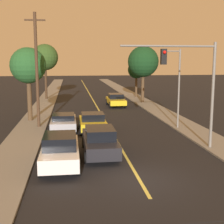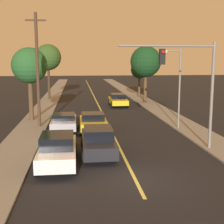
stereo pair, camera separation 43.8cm
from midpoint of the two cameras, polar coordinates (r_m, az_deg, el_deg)
ground_plane at (r=14.64m, az=5.21°, el=-12.35°), size 200.00×200.00×0.00m
road_surface at (r=49.68m, az=-3.20°, el=3.15°), size 10.11×80.00×0.01m
sidewalk_left at (r=49.72m, az=-10.49°, el=3.07°), size 2.50×80.00×0.12m
sidewalk_right at (r=50.43m, az=3.98°, el=3.30°), size 2.50×80.00×0.12m
car_near_lane_front at (r=18.24m, az=-1.87°, el=-5.25°), size 1.96×4.98×1.60m
car_near_lane_second at (r=24.07m, az=-3.02°, el=-1.77°), size 2.05×4.02×1.44m
car_outer_lane_front at (r=16.42m, az=-9.16°, el=-6.79°), size 1.99×4.74×1.71m
car_outer_lane_second at (r=24.68m, az=-8.28°, el=-1.71°), size 2.02×4.29×1.32m
car_far_oncoming at (r=37.20m, az=1.43°, el=2.25°), size 2.00×4.65×1.49m
traffic_signal_mast at (r=19.09m, az=14.89°, el=6.33°), size 5.76×0.42×6.37m
streetlamp_right at (r=24.89m, az=12.03°, el=6.21°), size 1.47×0.36×6.15m
utility_pole_left at (r=25.51m, az=-12.99°, el=7.72°), size 1.60×0.24×8.97m
tree_left_near at (r=28.45m, az=-14.43°, el=8.14°), size 3.13×3.13×6.43m
tree_left_far at (r=44.32m, az=-11.33°, el=9.75°), size 3.57×3.57×7.52m
tree_right_near at (r=45.81m, az=5.31°, el=7.62°), size 2.50×2.50×5.19m
tree_right_far at (r=39.72m, az=6.51°, el=9.10°), size 3.86×3.86×7.08m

